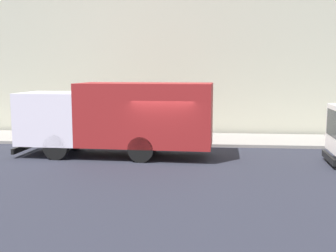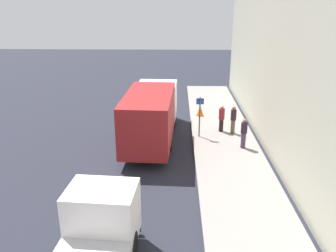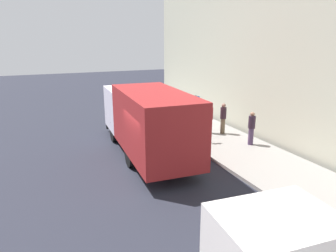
{
  "view_description": "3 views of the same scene",
  "coord_description": "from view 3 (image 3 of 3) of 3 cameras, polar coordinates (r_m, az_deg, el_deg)",
  "views": [
    {
      "loc": [
        -16.56,
        -1.63,
        3.64
      ],
      "look_at": [
        0.73,
        -0.09,
        1.32
      ],
      "focal_mm": 43.58,
      "sensor_mm": 36.0,
      "label": 1
    },
    {
      "loc": [
        2.02,
        -16.95,
        7.98
      ],
      "look_at": [
        1.58,
        0.39,
        1.55
      ],
      "focal_mm": 37.31,
      "sensor_mm": 36.0,
      "label": 2
    },
    {
      "loc": [
        -3.99,
        -11.05,
        5.34
      ],
      "look_at": [
        1.63,
        1.9,
        1.3
      ],
      "focal_mm": 33.01,
      "sensor_mm": 36.0,
      "label": 3
    }
  ],
  "objects": [
    {
      "name": "large_utility_truck",
      "position": [
        14.33,
        -4.03,
        1.44
      ],
      "size": [
        2.88,
        8.48,
        3.16
      ],
      "rotation": [
        0.0,
        0.0,
        -0.05
      ],
      "color": "white",
      "rests_on": "ground"
    },
    {
      "name": "pedestrian_walking",
      "position": [
        17.39,
        7.71,
        1.47
      ],
      "size": [
        0.49,
        0.49,
        1.67
      ],
      "rotation": [
        0.0,
        0.0,
        2.19
      ],
      "color": "black",
      "rests_on": "sidewalk"
    },
    {
      "name": "ground",
      "position": [
        12.9,
        -3.33,
        -8.5
      ],
      "size": [
        80.0,
        80.0,
        0.0
      ],
      "primitive_type": "plane",
      "color": "#242530"
    },
    {
      "name": "building_facade",
      "position": [
        15.74,
        23.05,
        18.34
      ],
      "size": [
        0.5,
        30.0,
        12.64
      ],
      "primitive_type": "cube",
      "color": "#BAB9A2",
      "rests_on": "ground"
    },
    {
      "name": "sidewalk",
      "position": [
        15.09,
        14.25,
        -4.97
      ],
      "size": [
        3.68,
        30.0,
        0.15
      ],
      "primitive_type": "cube",
      "color": "gray",
      "rests_on": "ground"
    },
    {
      "name": "pedestrian_standing",
      "position": [
        15.93,
        15.16,
        -0.27
      ],
      "size": [
        0.36,
        0.36,
        1.68
      ],
      "rotation": [
        0.0,
        0.0,
        1.61
      ],
      "color": "#473453",
      "rests_on": "sidewalk"
    },
    {
      "name": "pedestrian_third",
      "position": [
        17.46,
        10.14,
        1.55
      ],
      "size": [
        0.37,
        0.37,
        1.72
      ],
      "rotation": [
        0.0,
        0.0,
        1.66
      ],
      "color": "brown",
      "rests_on": "sidewalk"
    },
    {
      "name": "street_sign_post",
      "position": [
        15.82,
        5.06,
        2.18
      ],
      "size": [
        0.44,
        0.08,
        2.42
      ],
      "color": "#4C5156",
      "rests_on": "sidewalk"
    },
    {
      "name": "traffic_cone_orange",
      "position": [
        19.6,
        0.34,
        1.72
      ],
      "size": [
        0.51,
        0.51,
        0.73
      ],
      "primitive_type": "cone",
      "color": "orange",
      "rests_on": "sidewalk"
    }
  ]
}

